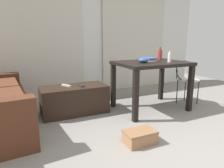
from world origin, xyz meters
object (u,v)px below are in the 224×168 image
(craft_table, at_px, (151,69))
(tv_remote_secondary, at_px, (81,85))
(tv_remote_primary, at_px, (66,85))
(bowl, at_px, (143,60))
(book_stack, at_px, (148,59))
(wire_chair, at_px, (187,77))
(shoebox, at_px, (140,137))
(bottle_near, at_px, (160,55))
(bottle_far, at_px, (170,57))
(coffee_table, at_px, (74,99))

(craft_table, bearing_deg, tv_remote_secondary, 164.54)
(tv_remote_primary, bearing_deg, bowl, -53.36)
(craft_table, xyz_separation_m, book_stack, (0.03, 0.13, 0.15))
(craft_table, bearing_deg, wire_chair, -6.44)
(bowl, bearing_deg, shoebox, -124.56)
(bottle_near, xyz_separation_m, bottle_far, (-0.05, -0.31, -0.02))
(wire_chair, distance_m, bottle_near, 0.63)
(bottle_far, xyz_separation_m, bowl, (-0.43, 0.10, -0.03))
(bottle_near, bearing_deg, book_stack, -179.23)
(bowl, bearing_deg, coffee_table, 157.06)
(tv_remote_primary, xyz_separation_m, tv_remote_secondary, (0.21, -0.10, -0.00))
(bottle_far, xyz_separation_m, tv_remote_primary, (-1.53, 0.57, -0.43))
(craft_table, bearing_deg, coffee_table, 163.63)
(craft_table, bearing_deg, bottle_near, 27.28)
(bottle_near, bearing_deg, craft_table, -152.72)
(tv_remote_primary, relative_size, tv_remote_secondary, 1.30)
(coffee_table, relative_size, book_stack, 3.55)
(coffee_table, xyz_separation_m, bowl, (1.00, -0.42, 0.62))
(book_stack, bearing_deg, bottle_far, -57.88)
(coffee_table, height_order, tv_remote_secondary, tv_remote_secondary)
(coffee_table, bearing_deg, bottle_far, -20.16)
(wire_chair, distance_m, bottle_far, 0.62)
(shoebox, bearing_deg, coffee_table, 108.04)
(coffee_table, bearing_deg, bowl, -22.94)
(bowl, bearing_deg, book_stack, 40.77)
(bottle_near, distance_m, tv_remote_secondary, 1.45)
(coffee_table, xyz_separation_m, tv_remote_primary, (-0.11, 0.05, 0.23))
(book_stack, bearing_deg, shoebox, -127.95)
(coffee_table, height_order, wire_chair, wire_chair)
(wire_chair, height_order, tv_remote_primary, wire_chair)
(craft_table, relative_size, wire_chair, 1.41)
(craft_table, bearing_deg, bowl, -161.64)
(coffee_table, bearing_deg, book_stack, -10.08)
(tv_remote_secondary, bearing_deg, tv_remote_primary, 142.63)
(shoebox, bearing_deg, tv_remote_primary, 111.43)
(bowl, xyz_separation_m, tv_remote_secondary, (-0.90, 0.37, -0.39))
(bowl, relative_size, tv_remote_secondary, 1.09)
(tv_remote_secondary, bearing_deg, wire_chair, -23.48)
(tv_remote_primary, height_order, shoebox, tv_remote_primary)
(bottle_near, bearing_deg, bottle_far, -98.81)
(coffee_table, height_order, bottle_near, bottle_near)
(craft_table, height_order, tv_remote_primary, craft_table)
(craft_table, relative_size, tv_remote_primary, 6.03)
(bottle_near, height_order, bottle_far, bottle_near)
(bowl, xyz_separation_m, tv_remote_primary, (-1.10, 0.47, -0.39))
(bottle_near, height_order, tv_remote_primary, bottle_near)
(coffee_table, relative_size, bottle_far, 5.83)
(tv_remote_secondary, bearing_deg, bottle_near, -18.45)
(tv_remote_primary, bearing_deg, book_stack, -41.54)
(book_stack, height_order, tv_remote_primary, book_stack)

